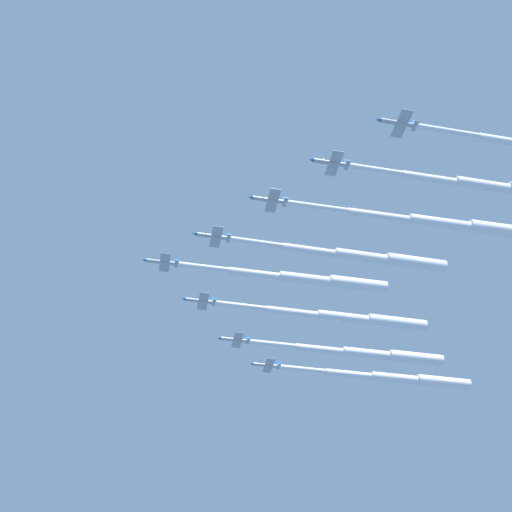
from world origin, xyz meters
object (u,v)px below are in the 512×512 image
Objects in this scene: jet_lead at (310,279)px; jet_starboard_mid at (372,354)px; jet_starboard_outer at (400,378)px; jet_port_inner at (366,257)px; jet_port_outer at (488,186)px; jet_port_mid at (447,224)px; jet_starboard_inner at (349,318)px.

jet_starboard_mid is (-37.13, 5.70, -1.93)m from jet_lead.
jet_starboard_mid is 19.62m from jet_starboard_outer.
jet_starboard_outer is at bearing -172.38° from jet_port_inner.
jet_lead is 53.77m from jet_port_outer.
jet_port_mid is 1.16× the size of jet_port_outer.
jet_port_outer reaches higher than jet_port_mid.
jet_starboard_mid is at bearing 176.03° from jet_starboard_inner.
jet_lead reaches higher than jet_port_mid.
jet_port_outer is at bearing 75.98° from jet_lead.
jet_port_mid is 1.08× the size of jet_starboard_mid.
jet_starboard_mid is at bearing -140.98° from jet_port_mid.
jet_lead is at bearing -104.02° from jet_port_outer.
jet_starboard_inner is at bearing -125.43° from jet_port_mid.
jet_lead is 17.95m from jet_port_inner.
jet_port_outer reaches higher than jet_starboard_mid.
jet_lead is at bearing -97.44° from jet_port_mid.
jet_lead is 0.95× the size of jet_starboard_inner.
jet_port_outer is 81.37m from jet_starboard_outer.
jet_starboard_mid is 0.96× the size of jet_starboard_outer.
jet_lead reaches higher than jet_starboard_mid.
jet_starboard_inner is 0.95× the size of jet_port_mid.
jet_port_inner is 27.01m from jet_starboard_inner.
jet_starboard_inner is 36.56m from jet_starboard_outer.
jet_starboard_inner is 0.99× the size of jet_starboard_outer.
jet_starboard_mid is at bearing 171.27° from jet_lead.
jet_port_mid reaches higher than jet_starboard_mid.
jet_port_outer is (7.80, 12.15, 0.44)m from jet_port_mid.
jet_port_outer is at bearing 74.78° from jet_port_inner.
jet_starboard_inner is 1.10× the size of jet_port_outer.
jet_starboard_outer is at bearing -148.37° from jet_port_outer.
jet_port_outer is at bearing 55.25° from jet_starboard_inner.
jet_port_inner is at bearing 28.79° from jet_starboard_inner.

